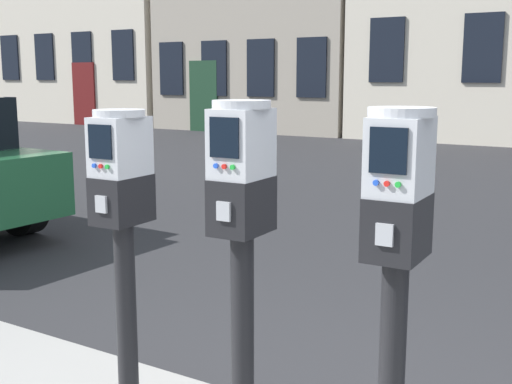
# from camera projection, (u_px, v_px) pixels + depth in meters

# --- Properties ---
(parking_meter_near_kerb) EXTENTS (0.22, 0.26, 1.35)m
(parking_meter_near_kerb) POSITION_uv_depth(u_px,v_px,m) (122.00, 209.00, 2.76)
(parking_meter_near_kerb) COLOR black
(parking_meter_near_kerb) RESTS_ON sidewalk_slab
(parking_meter_twin_adjacent) EXTENTS (0.22, 0.26, 1.40)m
(parking_meter_twin_adjacent) POSITION_uv_depth(u_px,v_px,m) (242.00, 217.00, 2.44)
(parking_meter_twin_adjacent) COLOR black
(parking_meter_twin_adjacent) RESTS_ON sidewalk_slab
(parking_meter_end_of_row) EXTENTS (0.22, 0.26, 1.39)m
(parking_meter_end_of_row) POSITION_uv_depth(u_px,v_px,m) (397.00, 240.00, 2.13)
(parking_meter_end_of_row) COLOR black
(parking_meter_end_of_row) RESTS_ON sidewalk_slab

